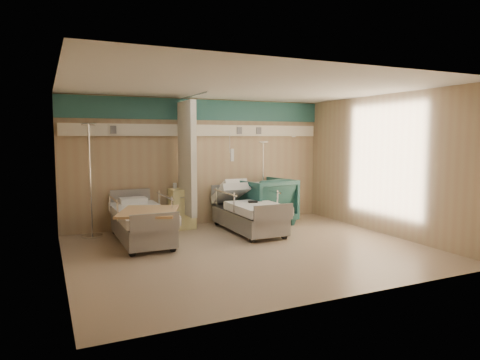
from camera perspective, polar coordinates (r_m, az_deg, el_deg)
name	(u,v)px	position (r m, az deg, el deg)	size (l,w,h in m)	color
ground	(250,249)	(7.54, 1.31, -9.25)	(6.00, 5.00, 0.00)	gray
room_walls	(242,142)	(7.50, 0.28, 5.07)	(6.04, 5.04, 2.82)	tan
bed_right	(248,216)	(8.87, 1.12, -4.89)	(1.00, 2.16, 0.63)	silver
bed_left	(142,226)	(8.17, -12.98, -5.95)	(1.00, 2.16, 0.63)	silver
bedside_cabinet	(182,209)	(9.27, -7.76, -3.79)	(0.50, 0.48, 0.85)	#F2EA97
visitor_armchair	(264,201)	(9.60, 3.23, -2.82)	(1.12, 1.15, 1.05)	#1E4D47
waffle_blanket	(264,176)	(9.52, 3.22, 0.49)	(0.60, 0.54, 0.07)	silver
iv_stand_right	(263,205)	(9.91, 3.07, -3.39)	(0.33, 0.33, 1.85)	silver
iv_stand_left	(91,214)	(8.86, -19.20, -4.31)	(0.40, 0.40, 2.21)	silver
call_remote	(253,202)	(8.64, 1.71, -2.91)	(0.19, 0.08, 0.04)	black
tan_blanket	(149,212)	(7.67, -12.08, -4.14)	(0.95, 1.19, 0.04)	tan
toiletry_bag	(186,185)	(9.30, -7.16, -0.73)	(0.22, 0.14, 0.12)	black
white_cup	(175,186)	(9.30, -8.68, -0.75)	(0.08, 0.08, 0.12)	white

